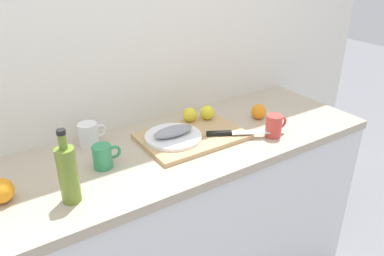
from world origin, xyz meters
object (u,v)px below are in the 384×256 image
(white_plate, at_px, (173,137))
(olive_oil_bottle, at_px, (68,173))
(cutting_board, at_px, (192,136))
(chef_knife, at_px, (231,133))
(coffee_mug_1, at_px, (89,134))
(lemon_0, at_px, (207,113))
(orange_0, at_px, (259,111))
(fish_fillet, at_px, (173,131))
(coffee_mug_2, at_px, (274,126))
(coffee_mug_0, at_px, (103,156))

(white_plate, xyz_separation_m, olive_oil_bottle, (-0.49, -0.16, 0.08))
(cutting_board, height_order, olive_oil_bottle, olive_oil_bottle)
(white_plate, xyz_separation_m, chef_knife, (0.23, -0.11, 0.00))
(coffee_mug_1, bearing_deg, cutting_board, -25.41)
(chef_knife, xyz_separation_m, lemon_0, (0.01, 0.19, 0.02))
(cutting_board, bearing_deg, orange_0, -0.14)
(chef_knife, distance_m, lemon_0, 0.19)
(fish_fillet, bearing_deg, cutting_board, -7.90)
(fish_fillet, xyz_separation_m, lemon_0, (0.24, 0.08, 0.00))
(lemon_0, distance_m, orange_0, 0.26)
(lemon_0, bearing_deg, coffee_mug_1, 170.14)
(lemon_0, height_order, orange_0, lemon_0)
(white_plate, distance_m, coffee_mug_2, 0.45)
(lemon_0, bearing_deg, chef_knife, -92.60)
(white_plate, xyz_separation_m, coffee_mug_0, (-0.32, -0.02, 0.02))
(cutting_board, distance_m, lemon_0, 0.18)
(lemon_0, distance_m, olive_oil_bottle, 0.77)
(olive_oil_bottle, bearing_deg, chef_knife, 4.31)
(cutting_board, bearing_deg, coffee_mug_0, -178.72)
(fish_fillet, relative_size, orange_0, 2.53)
(fish_fillet, distance_m, olive_oil_bottle, 0.52)
(orange_0, bearing_deg, chef_knife, -158.39)
(olive_oil_bottle, bearing_deg, white_plate, 18.65)
(lemon_0, bearing_deg, coffee_mug_0, -169.60)
(cutting_board, relative_size, coffee_mug_1, 3.69)
(cutting_board, height_order, white_plate, white_plate)
(lemon_0, relative_size, coffee_mug_1, 0.55)
(white_plate, bearing_deg, lemon_0, 19.00)
(coffee_mug_1, bearing_deg, coffee_mug_2, -27.33)
(coffee_mug_2, bearing_deg, lemon_0, 121.54)
(fish_fillet, bearing_deg, coffee_mug_1, 150.26)
(olive_oil_bottle, bearing_deg, coffee_mug_2, -1.70)
(cutting_board, bearing_deg, coffee_mug_2, -29.64)
(cutting_board, height_order, coffee_mug_2, coffee_mug_2)
(chef_knife, bearing_deg, white_plate, -177.68)
(coffee_mug_2, bearing_deg, coffee_mug_1, 152.67)
(cutting_board, bearing_deg, white_plate, 172.10)
(fish_fillet, xyz_separation_m, orange_0, (0.47, -0.01, -0.02))
(white_plate, bearing_deg, fish_fillet, -90.00)
(olive_oil_bottle, xyz_separation_m, orange_0, (0.96, 0.15, -0.07))
(coffee_mug_0, bearing_deg, olive_oil_bottle, -139.22)
(olive_oil_bottle, xyz_separation_m, coffee_mug_1, (0.18, 0.34, -0.06))
(white_plate, distance_m, fish_fillet, 0.03)
(white_plate, height_order, chef_knife, chef_knife)
(white_plate, bearing_deg, coffee_mug_2, -25.42)
(cutting_board, distance_m, chef_knife, 0.17)
(coffee_mug_1, distance_m, coffee_mug_2, 0.80)
(fish_fillet, distance_m, chef_knife, 0.25)
(chef_knife, relative_size, olive_oil_bottle, 1.03)
(cutting_board, height_order, coffee_mug_0, coffee_mug_0)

